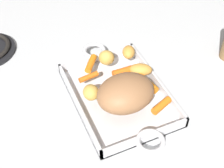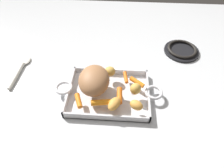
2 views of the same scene
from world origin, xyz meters
The scene contains 14 objects.
ground_plane centered at (0.00, 0.00, 0.00)m, with size 1.62×1.62×0.00m, color silver.
roasting_dish centered at (0.00, 0.00, 0.01)m, with size 0.42×0.24×0.04m.
pork_roast centered at (-0.05, 0.01, 0.08)m, with size 0.15×0.12×0.08m, color #9E6B44.
baby_carrot_center_left centered at (-0.02, -0.07, 0.05)m, with size 0.02×0.02×0.07m, color orange.
baby_carrot_southwest centered at (-0.10, -0.07, 0.05)m, with size 0.02×0.02×0.06m, color orange.
baby_carrot_northwest centered at (0.11, 0.04, 0.05)m, with size 0.02×0.02×0.06m, color orange.
baby_carrot_center_right centered at (0.07, 0.06, 0.04)m, with size 0.01×0.01×0.06m, color orange.
baby_carrot_long centered at (0.04, -0.04, 0.05)m, with size 0.02×0.02×0.07m, color orange.
potato_halved centered at (0.00, 0.08, 0.06)m, with size 0.05×0.04×0.04m, color gold.
potato_near_roast centered at (0.03, -0.08, 0.05)m, with size 0.06×0.04×0.03m, color gold.
potato_whole centered at (0.10, -0.01, 0.06)m, with size 0.04×0.04×0.04m, color gold.
potato_golden_small centered at (0.11, -0.08, 0.05)m, with size 0.05×0.04×0.03m, color gold.
stove_burner_rear centered at (0.34, 0.29, 0.01)m, with size 0.17×0.17×0.02m.
serving_spoon centered at (-0.41, 0.12, 0.01)m, with size 0.05×0.21×0.02m.
Camera 2 is at (0.04, -0.46, 0.60)m, focal length 30.26 mm.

